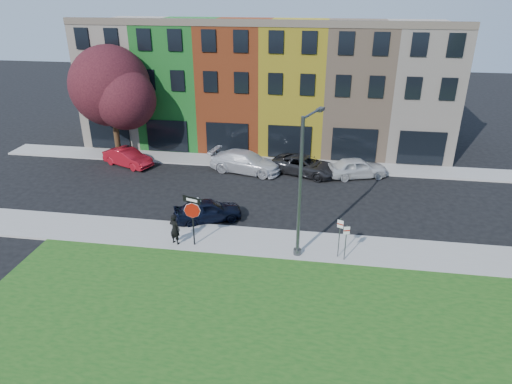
% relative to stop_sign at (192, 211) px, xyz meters
% --- Properties ---
extents(ground, '(120.00, 120.00, 0.00)m').
position_rel_stop_sign_xyz_m(ground, '(3.84, -2.14, -2.14)').
color(ground, black).
rests_on(ground, ground).
extents(sidewalk_near, '(40.00, 3.00, 0.12)m').
position_rel_stop_sign_xyz_m(sidewalk_near, '(5.84, 0.86, -2.08)').
color(sidewalk_near, '#989590').
rests_on(sidewalk_near, ground).
extents(sidewalk_far, '(40.00, 2.40, 0.12)m').
position_rel_stop_sign_xyz_m(sidewalk_far, '(0.84, 12.86, -2.08)').
color(sidewalk_far, '#989590').
rests_on(sidewalk_far, ground).
extents(rowhouse_block, '(30.00, 10.12, 10.00)m').
position_rel_stop_sign_xyz_m(rowhouse_block, '(1.34, 19.04, 2.85)').
color(rowhouse_block, beige).
rests_on(rowhouse_block, ground).
extents(stop_sign, '(1.01, 0.37, 2.82)m').
position_rel_stop_sign_xyz_m(stop_sign, '(0.00, 0.00, 0.00)').
color(stop_sign, black).
rests_on(stop_sign, sidewalk_near).
extents(man, '(0.91, 0.84, 1.73)m').
position_rel_stop_sign_xyz_m(man, '(-1.03, 0.00, -1.15)').
color(man, black).
rests_on(man, sidewalk_near).
extents(sedan_near, '(4.57, 5.17, 1.35)m').
position_rel_stop_sign_xyz_m(sedan_near, '(-0.01, 3.00, -1.46)').
color(sedan_near, black).
rests_on(sedan_near, ground).
extents(parked_car_red, '(4.39, 5.14, 1.35)m').
position_rel_stop_sign_xyz_m(parked_car_red, '(-8.31, 10.78, -1.46)').
color(parked_car_red, maroon).
rests_on(parked_car_red, ground).
extents(parked_car_silver, '(4.30, 6.23, 1.56)m').
position_rel_stop_sign_xyz_m(parked_car_silver, '(0.87, 10.98, -1.36)').
color(parked_car_silver, silver).
rests_on(parked_car_silver, ground).
extents(parked_car_dark, '(5.35, 6.32, 1.36)m').
position_rel_stop_sign_xyz_m(parked_car_dark, '(5.24, 11.18, -1.46)').
color(parked_car_dark, black).
rests_on(parked_car_dark, ground).
extents(parked_car_white, '(4.14, 5.24, 1.45)m').
position_rel_stop_sign_xyz_m(parked_car_white, '(9.03, 11.18, -1.41)').
color(parked_car_white, silver).
rests_on(parked_car_white, ground).
extents(street_lamp, '(1.14, 2.47, 7.27)m').
position_rel_stop_sign_xyz_m(street_lamp, '(5.58, 0.10, 1.65)').
color(street_lamp, '#494C4E').
rests_on(street_lamp, sidewalk_near).
extents(parking_sign_a, '(0.31, 0.12, 1.97)m').
position_rel_stop_sign_xyz_m(parking_sign_a, '(7.89, -0.25, -0.77)').
color(parking_sign_a, '#494C4E').
rests_on(parking_sign_a, sidewalk_near).
extents(parking_sign_b, '(0.30, 0.16, 2.21)m').
position_rel_stop_sign_xyz_m(parking_sign_b, '(7.57, -0.03, -0.64)').
color(parking_sign_b, '#494C4E').
rests_on(parking_sign_b, sidewalk_near).
extents(tree_purple, '(7.30, 6.38, 8.68)m').
position_rel_stop_sign_xyz_m(tree_purple, '(-9.70, 12.53, 3.46)').
color(tree_purple, black).
rests_on(tree_purple, sidewalk_far).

